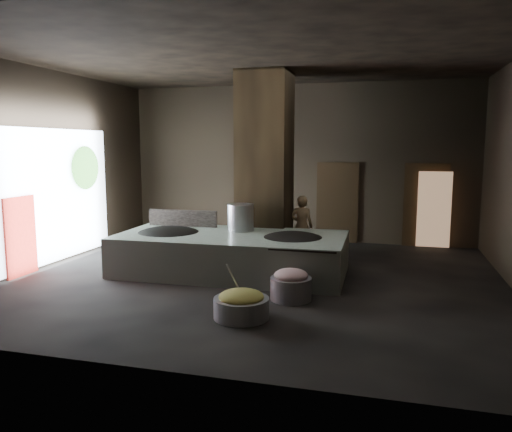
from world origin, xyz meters
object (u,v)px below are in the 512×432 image
(hearth_platform, at_px, (231,254))
(meat_basin, at_px, (291,289))
(veg_basin, at_px, (241,308))
(wok_right, at_px, (293,242))
(stock_pot, at_px, (241,218))
(wok_left, at_px, (169,236))
(cook, at_px, (302,226))

(hearth_platform, xyz_separation_m, meat_basin, (1.63, -1.55, -0.22))
(hearth_platform, distance_m, veg_basin, 2.91)
(wok_right, relative_size, stock_pot, 2.25)
(wok_left, bearing_deg, veg_basin, -46.72)
(wok_left, height_order, meat_basin, wok_left)
(wok_right, height_order, cook, cook)
(wok_left, bearing_deg, meat_basin, -25.92)
(cook, relative_size, meat_basin, 2.06)
(stock_pot, relative_size, meat_basin, 0.86)
(meat_basin, bearing_deg, hearth_platform, 136.52)
(wok_left, distance_m, wok_right, 2.80)
(wok_right, xyz_separation_m, meat_basin, (0.28, -1.60, -0.55))
(hearth_platform, distance_m, cook, 2.39)
(stock_pot, distance_m, meat_basin, 2.79)
(hearth_platform, relative_size, meat_basin, 6.58)
(veg_basin, height_order, meat_basin, meat_basin)
(cook, distance_m, meat_basin, 3.66)
(cook, bearing_deg, meat_basin, 95.83)
(hearth_platform, distance_m, wok_right, 1.39)
(wok_right, bearing_deg, stock_pot, 158.96)
(wok_right, xyz_separation_m, cook, (-0.16, 1.99, 0.02))
(hearth_platform, bearing_deg, wok_right, 1.01)
(stock_pot, bearing_deg, hearth_platform, -95.19)
(wok_left, relative_size, cook, 1.00)
(stock_pot, bearing_deg, wok_right, -21.04)
(stock_pot, relative_size, veg_basin, 0.71)
(wok_left, height_order, cook, cook)
(hearth_platform, bearing_deg, stock_pot, 83.70)
(wok_right, bearing_deg, wok_left, -177.95)
(wok_right, bearing_deg, meat_basin, -79.98)
(wok_left, bearing_deg, stock_pot, 21.80)
(wok_right, distance_m, veg_basin, 2.83)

